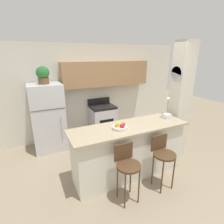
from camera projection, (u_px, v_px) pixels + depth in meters
The scene contains 12 objects.
ground_plane at pixel (128, 173), 3.51m from camera, with size 14.00×14.00×0.00m, color gray.
wall_back at pixel (96, 85), 4.89m from camera, with size 5.60×0.38×2.55m.
pillar_right at pixel (180, 102), 3.84m from camera, with size 0.38×0.32×2.55m.
counter_bar at pixel (129, 150), 3.35m from camera, with size 2.24×0.70×1.02m.
refrigerator at pixel (48, 117), 4.23m from camera, with size 0.75×0.71×1.63m.
stove_range at pixel (103, 121), 5.00m from camera, with size 0.67×0.59×1.07m.
bar_stool_left at pixel (127, 165), 2.70m from camera, with size 0.38×0.38×0.95m.
bar_stool_right at pixel (163, 154), 3.00m from camera, with size 0.38×0.38×0.95m.
potted_plant_on_fridge at pixel (43, 75), 3.92m from camera, with size 0.29×0.29×0.40m.
orchid_vase at pixel (167, 113), 3.56m from camera, with size 0.15×0.15×0.44m.
fruit_bowl at pixel (120, 127), 3.05m from camera, with size 0.27×0.27×0.12m.
trash_bin at pixel (77, 140), 4.47m from camera, with size 0.28×0.28×0.38m.
Camera 1 is at (-1.57, -2.52, 2.26)m, focal length 28.00 mm.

